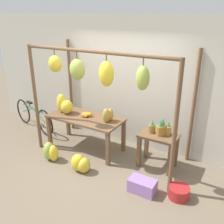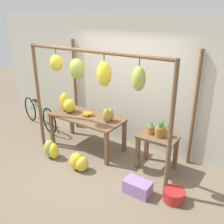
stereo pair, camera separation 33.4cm
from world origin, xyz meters
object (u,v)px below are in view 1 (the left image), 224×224
banana_pile_on_table (65,105)px  pineapple_cluster (161,128)px  banana_pile_ground_left (51,152)px  fruit_crate_white (142,186)px  banana_pile_ground_right (81,164)px  parked_bicycle (34,116)px  orange_pile (87,115)px  blue_bucket (179,192)px  papaya_pile (108,115)px

banana_pile_on_table → pineapple_cluster: banana_pile_on_table is taller
banana_pile_ground_left → fruit_crate_white: banana_pile_ground_left is taller
banana_pile_ground_left → banana_pile_ground_right: size_ratio=0.92×
parked_bicycle → pineapple_cluster: bearing=0.6°
banana_pile_ground_left → fruit_crate_white: 2.01m
banana_pile_ground_right → banana_pile_on_table: bearing=142.2°
pineapple_cluster → fruit_crate_white: (0.05, -0.88, -0.69)m
banana_pile_ground_left → fruit_crate_white: bearing=1.3°
banana_pile_on_table → fruit_crate_white: size_ratio=0.98×
pineapple_cluster → fruit_crate_white: pineapple_cluster is taller
parked_bicycle → orange_pile: bearing=-3.2°
fruit_crate_white → orange_pile: bearing=155.6°
blue_bucket → banana_pile_ground_left: bearing=-175.2°
banana_pile_on_table → banana_pile_ground_left: bearing=-75.0°
banana_pile_ground_right → parked_bicycle: bearing=157.5°
banana_pile_on_table → parked_bicycle: (-1.22, 0.16, -0.58)m
banana_pile_on_table → parked_bicycle: bearing=172.5°
banana_pile_on_table → pineapple_cluster: size_ratio=1.05×
pineapple_cluster → parked_bicycle: 3.40m
banana_pile_on_table → banana_pile_ground_right: 1.43m
orange_pile → parked_bicycle: bearing=176.8°
pineapple_cluster → blue_bucket: (0.63, -0.71, -0.71)m
papaya_pile → orange_pile: bearing=-179.2°
pineapple_cluster → banana_pile_ground_right: pineapple_cluster is taller
banana_pile_ground_left → blue_bucket: bearing=4.8°
banana_pile_ground_left → banana_pile_ground_right: bearing=-0.7°
pineapple_cluster → blue_bucket: bearing=-48.6°
pineapple_cluster → parked_bicycle: (-3.37, -0.03, -0.46)m
fruit_crate_white → blue_bucket: bearing=16.5°
parked_bicycle → banana_pile_ground_left: bearing=-32.2°
orange_pile → banana_pile_ground_left: (-0.35, -0.80, -0.61)m
blue_bucket → papaya_pile: size_ratio=1.17×
banana_pile_ground_right → pineapple_cluster: bearing=38.3°
parked_bicycle → banana_pile_ground_right: bearing=-22.5°
orange_pile → blue_bucket: size_ratio=0.67×
banana_pile_ground_left → papaya_pile: size_ratio=1.36×
fruit_crate_white → parked_bicycle: (-3.43, 0.85, 0.23)m
banana_pile_ground_left → papaya_pile: (0.88, 0.80, 0.71)m
blue_bucket → parked_bicycle: size_ratio=0.20×
banana_pile_ground_left → fruit_crate_white: (2.01, 0.05, -0.07)m
parked_bicycle → papaya_pile: papaya_pile is taller
orange_pile → pineapple_cluster: bearing=4.8°
blue_bucket → parked_bicycle: 4.07m
blue_bucket → papaya_pile: 1.97m
fruit_crate_white → papaya_pile: (-1.13, 0.76, 0.78)m
pineapple_cluster → papaya_pile: papaya_pile is taller
banana_pile_on_table → blue_bucket: banana_pile_on_table is taller
blue_bucket → fruit_crate_white: bearing=-163.5°
banana_pile_ground_left → parked_bicycle: size_ratio=0.23×
banana_pile_ground_left → parked_bicycle: 1.69m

